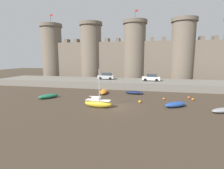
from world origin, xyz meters
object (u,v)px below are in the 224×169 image
rowboat_foreground_right (176,104)px  rowboat_foreground_left (104,92)px  mooring_buoy_mid_mud (140,102)px  rowboat_near_channel_right (48,96)px  car_quay_west (106,76)px  mooring_buoy_near_shore (193,99)px  rowboat_near_channel_left (134,92)px  car_quay_centre_east (151,78)px  mooring_buoy_off_centre (189,98)px  sailboat_midflat_right (98,103)px  rowboat_midflat_left (223,110)px  mooring_buoy_near_channel (164,99)px

rowboat_foreground_right → rowboat_foreground_left: size_ratio=0.89×
mooring_buoy_mid_mud → rowboat_near_channel_right: bearing=-179.7°
rowboat_foreground_left → car_quay_west: bearing=101.1°
mooring_buoy_near_shore → rowboat_near_channel_right: bearing=-171.8°
rowboat_foreground_right → rowboat_foreground_left: (-12.37, 7.00, 0.00)m
rowboat_near_channel_left → car_quay_centre_east: bearing=69.8°
mooring_buoy_mid_mud → mooring_buoy_off_centre: mooring_buoy_off_centre is taller
mooring_buoy_mid_mud → mooring_buoy_near_shore: (8.42, 3.38, -0.02)m
mooring_buoy_off_centre → rowboat_near_channel_right: bearing=-169.0°
mooring_buoy_near_shore → rowboat_foreground_right: bearing=-125.7°
car_quay_centre_east → rowboat_near_channel_right: bearing=-138.8°
sailboat_midflat_right → car_quay_west: bearing=100.5°
rowboat_near_channel_left → rowboat_foreground_left: (-5.88, -0.75, 0.07)m
mooring_buoy_mid_mud → rowboat_foreground_right: bearing=-13.9°
rowboat_near_channel_left → mooring_buoy_near_shore: bearing=-17.6°
mooring_buoy_off_centre → rowboat_near_channel_left: bearing=168.2°
rowboat_foreground_right → rowboat_near_channel_right: (-20.73, 1.16, -0.02)m
rowboat_foreground_left → rowboat_near_channel_right: size_ratio=1.13×
rowboat_midflat_left → rowboat_near_channel_right: (-26.43, 2.37, 0.08)m
sailboat_midflat_right → rowboat_near_channel_right: (-9.97, 3.49, -0.25)m
mooring_buoy_mid_mud → rowboat_near_channel_left: bearing=102.2°
sailboat_midflat_right → mooring_buoy_mid_mud: size_ratio=12.67×
mooring_buoy_near_channel → car_quay_west: car_quay_west is taller
mooring_buoy_near_channel → mooring_buoy_near_shore: mooring_buoy_near_shore is taller
rowboat_midflat_left → rowboat_near_channel_left: 15.13m
rowboat_foreground_left → mooring_buoy_off_centre: size_ratio=9.34×
rowboat_near_channel_right → mooring_buoy_near_channel: rowboat_near_channel_right is taller
rowboat_midflat_left → rowboat_near_channel_right: rowboat_near_channel_right is taller
rowboat_near_channel_right → rowboat_near_channel_left: bearing=24.8°
rowboat_foreground_left → mooring_buoy_off_centre: (15.32, -1.22, -0.19)m
sailboat_midflat_right → rowboat_foreground_left: size_ratio=1.35×
rowboat_midflat_left → rowboat_foreground_left: rowboat_foreground_left is taller
rowboat_midflat_left → sailboat_midflat_right: (-16.46, -1.12, 0.32)m
sailboat_midflat_right → rowboat_near_channel_right: 10.57m
rowboat_near_channel_left → mooring_buoy_near_channel: 6.36m
sailboat_midflat_right → mooring_buoy_mid_mud: bearing=32.3°
sailboat_midflat_right → mooring_buoy_off_centre: sailboat_midflat_right is taller
mooring_buoy_off_centre → car_quay_west: 20.90m
rowboat_near_channel_left → rowboat_near_channel_right: (-14.24, -6.59, 0.05)m
sailboat_midflat_right → mooring_buoy_off_centre: (13.71, 8.10, -0.41)m
rowboat_near_channel_right → mooring_buoy_off_centre: (23.68, 4.62, -0.17)m
mooring_buoy_mid_mud → mooring_buoy_near_shore: bearing=21.9°
mooring_buoy_mid_mud → mooring_buoy_off_centre: (8.03, 4.52, 0.00)m
rowboat_foreground_left → mooring_buoy_mid_mud: bearing=-38.2°
sailboat_midflat_right → mooring_buoy_near_shore: size_ratio=13.91×
car_quay_centre_east → rowboat_midflat_left: bearing=-63.0°
sailboat_midflat_right → car_quay_centre_east: (7.46, 18.75, 1.68)m
rowboat_near_channel_right → mooring_buoy_off_centre: rowboat_near_channel_right is taller
mooring_buoy_off_centre → sailboat_midflat_right: bearing=-149.4°
mooring_buoy_near_shore → mooring_buoy_mid_mud: bearing=-158.1°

